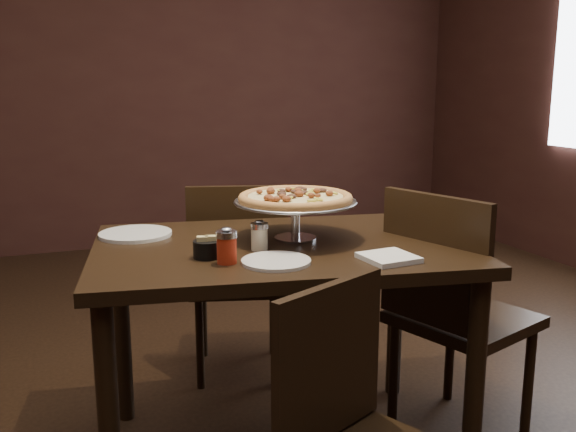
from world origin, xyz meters
name	(u,v)px	position (x,y,z in m)	size (l,w,h in m)	color
room	(288,73)	(0.06, 0.03, 1.40)	(6.04, 7.04, 2.84)	black
dining_table	(280,272)	(0.06, 0.11, 0.71)	(1.43, 1.08, 0.81)	black
pizza_stand	(295,199)	(0.14, 0.15, 0.96)	(0.45, 0.45, 0.18)	silver
parmesan_shaker	(259,236)	(-0.03, 0.05, 0.86)	(0.06, 0.06, 0.11)	beige
pepper_flake_shaker	(227,246)	(-0.18, -0.07, 0.87)	(0.07, 0.07, 0.12)	maroon
packet_caddy	(207,248)	(-0.22, 0.02, 0.84)	(0.09, 0.09, 0.07)	black
napkin_stack	(389,258)	(0.31, -0.22, 0.82)	(0.16, 0.16, 0.02)	silver
plate_left	(135,234)	(-0.40, 0.42, 0.82)	(0.27, 0.27, 0.01)	silver
plate_near	(276,261)	(-0.04, -0.12, 0.82)	(0.22, 0.22, 0.01)	silver
serving_spatula	(315,202)	(0.19, 0.08, 0.96)	(0.14, 0.14, 0.02)	silver
chair_far	(238,273)	(0.11, 0.77, 0.51)	(0.54, 0.54, 0.94)	black
chair_side	(453,307)	(0.71, -0.04, 0.54)	(0.58, 0.58, 0.98)	black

